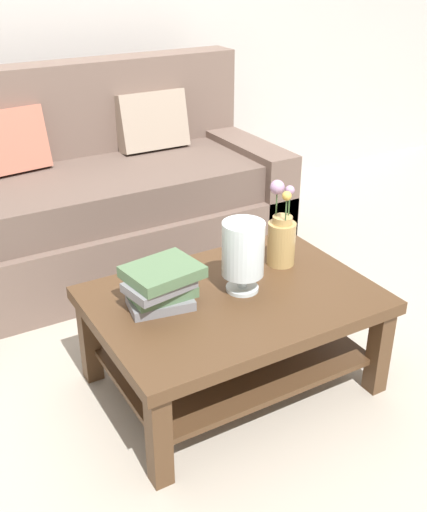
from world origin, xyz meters
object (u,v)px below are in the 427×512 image
couch (102,200)px  book_stack_main (161,285)px  glass_hurricane_vase (243,251)px  flower_pitcher (281,236)px  coffee_table (232,320)px

couch → book_stack_main: 1.27m
glass_hurricane_vase → flower_pitcher: size_ratio=0.79×
coffee_table → flower_pitcher: bearing=21.1°
coffee_table → flower_pitcher: size_ratio=2.96×
book_stack_main → couch: bearing=79.3°
glass_hurricane_vase → flower_pitcher: flower_pitcher is taller
couch → coffee_table: size_ratio=1.79×
couch → flower_pitcher: (0.34, -1.19, 0.18)m
book_stack_main → glass_hurricane_vase: size_ratio=1.05×
coffee_table → glass_hurricane_vase: glass_hurricane_vase is taller
glass_hurricane_vase → book_stack_main: bearing=170.4°
glass_hurricane_vase → flower_pitcher: (0.26, 0.11, -0.04)m
coffee_table → glass_hurricane_vase: bearing=13.3°
coffee_table → flower_pitcher: (0.31, 0.12, 0.24)m
coffee_table → book_stack_main: (-0.27, 0.07, 0.20)m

